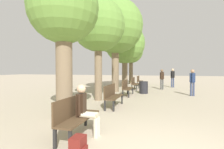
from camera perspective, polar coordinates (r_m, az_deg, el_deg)
bench_row_0 at (r=4.31m, az=-11.77°, el=-12.33°), size 0.43×1.56×0.93m
bench_row_1 at (r=7.28m, az=0.03°, el=-6.48°), size 0.43×1.56×0.93m
bench_row_2 at (r=10.41m, az=4.78°, el=-3.98°), size 0.43×1.56×0.93m
bench_row_3 at (r=13.59m, az=7.31°, el=-2.64°), size 0.43×1.56×0.93m
bench_row_4 at (r=16.79m, az=8.87°, el=-1.80°), size 0.43×1.56×0.93m
tree_row_0 at (r=6.14m, az=-15.51°, el=18.99°), size 2.27×2.27×4.67m
tree_row_1 at (r=9.07m, az=-4.52°, el=15.54°), size 2.67×2.67×5.11m
tree_row_2 at (r=12.45m, az=1.09°, el=15.36°), size 3.79×3.79×6.43m
tree_row_3 at (r=15.54m, az=4.21°, el=9.93°), size 3.50×3.50×5.56m
tree_row_4 at (r=18.78m, az=6.22°, el=7.47°), size 2.55×2.55×4.77m
person_seated at (r=4.24m, az=-8.60°, el=-10.83°), size 0.55×0.31×1.21m
backpack at (r=3.37m, az=-10.94°, el=-22.45°), size 0.25×0.30×0.40m
pedestrian_near at (r=11.23m, az=24.77°, el=-1.86°), size 0.32×0.27×1.56m
pedestrian_mid at (r=15.80m, az=19.19°, el=-0.65°), size 0.33×0.23×1.62m
pedestrian_far at (r=13.93m, az=15.99°, el=-1.09°), size 0.31×0.21×1.55m
trash_bin at (r=11.45m, az=10.29°, el=-4.18°), size 0.55×0.55×0.78m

